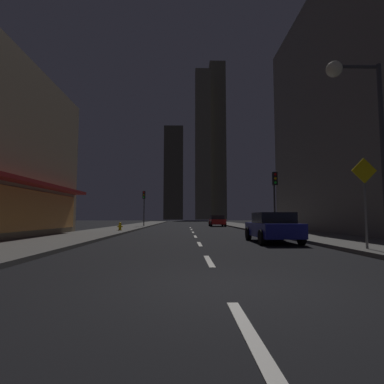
{
  "coord_description": "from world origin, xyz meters",
  "views": [
    {
      "loc": [
        -0.69,
        -5.29,
        1.24
      ],
      "look_at": [
        0.0,
        21.86,
        3.5
      ],
      "focal_mm": 28.04,
      "sensor_mm": 36.0,
      "label": 1
    }
  ],
  "objects": [
    {
      "name": "lane_marking_center",
      "position": [
        0.0,
        13.6,
        0.01
      ],
      "size": [
        0.16,
        33.4,
        0.01
      ],
      "color": "silver",
      "rests_on": "ground"
    },
    {
      "name": "traffic_light_near_right",
      "position": [
        5.5,
        14.97,
        3.19
      ],
      "size": [
        0.32,
        0.48,
        4.2
      ],
      "color": "#2D2D2D",
      "rests_on": "sidewalk_right"
    },
    {
      "name": "traffic_light_far_left",
      "position": [
        -5.5,
        30.39,
        3.19
      ],
      "size": [
        0.32,
        0.48,
        4.2
      ],
      "color": "#2D2D2D",
      "rests_on": "sidewalk_left"
    },
    {
      "name": "street_lamp_right",
      "position": [
        5.38,
        4.78,
        5.07
      ],
      "size": [
        1.96,
        0.56,
        6.58
      ],
      "color": "#38383D",
      "rests_on": "sidewalk_right"
    },
    {
      "name": "ground_plane",
      "position": [
        0.0,
        32.0,
        -0.05
      ],
      "size": [
        78.0,
        136.0,
        0.1
      ],
      "primitive_type": "cube",
      "color": "black"
    },
    {
      "name": "skyscraper_distant_tall",
      "position": [
        -5.72,
        133.02,
        21.5
      ],
      "size": [
        8.76,
        8.25,
        43.0
      ],
      "primitive_type": "cube",
      "color": "#444133",
      "rests_on": "ground"
    },
    {
      "name": "car_parked_far",
      "position": [
        3.6,
        33.93,
        0.74
      ],
      "size": [
        1.98,
        4.24,
        1.45
      ],
      "color": "#B21919",
      "rests_on": "ground"
    },
    {
      "name": "car_parked_near",
      "position": [
        3.6,
        9.26,
        0.74
      ],
      "size": [
        1.98,
        4.24,
        1.45
      ],
      "color": "navy",
      "rests_on": "ground"
    },
    {
      "name": "skyscraper_distant_short",
      "position": [
        15.77,
        140.9,
        39.51
      ],
      "size": [
        7.92,
        6.36,
        79.03
      ],
      "primitive_type": "cube",
      "color": "brown",
      "rests_on": "ground"
    },
    {
      "name": "sidewalk_left",
      "position": [
        -7.0,
        32.0,
        0.07
      ],
      "size": [
        4.0,
        76.0,
        0.15
      ],
      "primitive_type": "cube",
      "color": "#605E59",
      "rests_on": "ground"
    },
    {
      "name": "skyscraper_distant_mid",
      "position": [
        7.87,
        131.49,
        35.25
      ],
      "size": [
        7.1,
        5.21,
        70.5
      ],
      "primitive_type": "cube",
      "color": "#65604B",
      "rests_on": "ground"
    },
    {
      "name": "pedestrian_crossing_sign",
      "position": [
        5.6,
        4.95,
        2.02
      ],
      "size": [
        0.91,
        0.08,
        3.15
      ],
      "color": "slate",
      "rests_on": "sidewalk_right"
    },
    {
      "name": "sidewalk_right",
      "position": [
        7.0,
        32.0,
        0.07
      ],
      "size": [
        4.0,
        76.0,
        0.15
      ],
      "primitive_type": "cube",
      "color": "#605E59",
      "rests_on": "ground"
    },
    {
      "name": "fire_hydrant_far_left",
      "position": [
        -5.9,
        19.23,
        0.45
      ],
      "size": [
        0.42,
        0.3,
        0.65
      ],
      "color": "gold",
      "rests_on": "sidewalk_left"
    }
  ]
}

